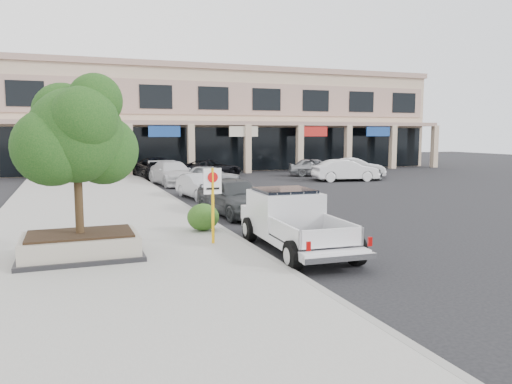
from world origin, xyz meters
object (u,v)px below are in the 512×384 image
Objects in this scene: curb_car_d at (157,168)px; lot_car_a at (210,175)px; no_parking_sign at (213,195)px; lot_car_e at (315,167)px; curb_car_a at (234,196)px; curb_car_b at (200,186)px; lot_car_c at (347,170)px; curb_car_c at (172,173)px; lot_car_b at (345,170)px; lot_car_d at (212,168)px; lot_car_f at (356,168)px; planter at (81,246)px; pickup_truck at (297,222)px; planter_tree at (81,136)px.

lot_car_a is (2.42, -6.21, -0.11)m from curb_car_d.
no_parking_sign is 26.01m from lot_car_e.
curb_car_a is at bearing -96.16° from curb_car_d.
lot_car_a reaches higher than curb_car_b.
lot_car_a is at bearing -75.60° from curb_car_d.
lot_car_c is at bearing 49.35° from no_parking_sign.
lot_car_b is at bearing -13.99° from curb_car_c.
no_parking_sign reaches higher than lot_car_d.
lot_car_b reaches higher than lot_car_f.
lot_car_e is (9.92, 4.20, 0.04)m from lot_car_a.
curb_car_d is (-0.21, 4.77, 0.01)m from curb_car_c.
lot_car_b reaches higher than lot_car_c.
curb_car_d is 1.34× the size of lot_car_e.
lot_car_d is (4.35, 0.26, -0.13)m from curb_car_d.
pickup_truck is (6.00, -0.91, 0.41)m from planter.
curb_car_d is (-0.24, 18.02, -0.02)m from curb_car_a.
planter_tree is at bearing 141.61° from lot_car_b.
lot_car_f is at bearing 21.33° from curb_car_b.
curb_car_c reaches higher than planter.
lot_car_f is at bearing -58.36° from lot_car_a.
curb_car_d is at bearing 76.02° from planter_tree.
curb_car_a is at bearing -97.88° from curb_car_b.
curb_car_d reaches higher than lot_car_f.
no_parking_sign is 0.48× the size of curb_car_a.
lot_car_f is at bearing -3.54° from curb_car_c.
lot_car_a is at bearing 62.12° from curb_car_b.
no_parking_sign is at bearing 154.18° from lot_car_d.
curb_car_b is at bearing -177.96° from lot_car_a.
curb_car_a reaches higher than lot_car_a.
planter is 8.66m from curb_car_a.
curb_car_c is at bearing 102.19° from lot_car_c.
planter_tree is 0.82× the size of lot_car_d.
lot_car_f is at bearing -22.33° from curb_car_d.
planter_tree is at bearing 176.53° from lot_car_a.
pickup_truck is 26.00m from lot_car_e.
lot_car_b is at bearing 49.19° from no_parking_sign.
planter is 0.79× the size of curb_car_b.
curb_car_a reaches higher than lot_car_d.
planter is 19.66m from lot_car_a.
curb_car_c is 1.03× the size of lot_car_c.
lot_car_f is (14.59, 13.93, -0.06)m from curb_car_a.
lot_car_a is at bearing 153.09° from lot_car_d.
no_parking_sign is at bearing -103.65° from curb_car_c.
curb_car_b is 15.89m from lot_car_e.
planter is at bearing 157.88° from lot_car_e.
no_parking_sign reaches higher than curb_car_b.
pickup_truck reaches higher than planter.
lot_car_f is at bearing 48.73° from no_parking_sign.
no_parking_sign is 18.94m from curb_car_c.
lot_car_b is 0.97× the size of lot_car_d.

